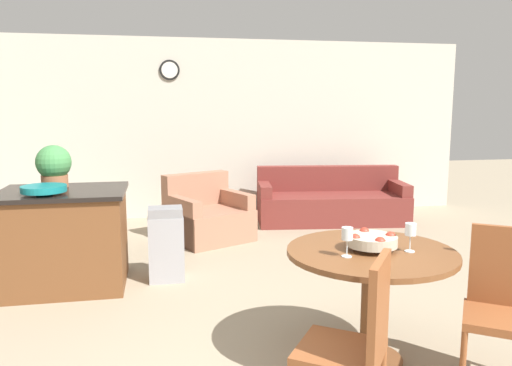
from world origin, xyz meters
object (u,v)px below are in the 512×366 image
object	(u,v)px
wine_glass_left	(347,235)
kitchen_island	(65,238)
dining_chair_near_left	(355,339)
couch	(331,203)
fruit_bowl	(372,240)
armchair	(207,217)
teal_bowl	(44,189)
dining_table	(370,276)
potted_plant	(54,165)
trash_bin	(166,244)
dining_chair_near_right	(502,301)
wine_glass_right	(411,231)

from	to	relation	value
wine_glass_left	kitchen_island	xyz separation A→B (m)	(-2.01, 2.00, -0.45)
dining_chair_near_left	couch	bearing A→B (deg)	16.74
fruit_bowl	kitchen_island	world-z (taller)	kitchen_island
wine_glass_left	armchair	xyz separation A→B (m)	(-0.54, 3.44, -0.63)
dining_chair_near_left	teal_bowl	distance (m)	3.10
dining_chair_near_left	teal_bowl	world-z (taller)	teal_bowl
dining_table	armchair	world-z (taller)	armchair
dining_table	potted_plant	bearing A→B (deg)	138.00
trash_bin	couch	size ratio (longest dim) A/B	0.33
dining_chair_near_right	trash_bin	size ratio (longest dim) A/B	1.33
fruit_bowl	trash_bin	bearing A→B (deg)	124.33
fruit_bowl	armchair	size ratio (longest dim) A/B	0.28
dining_table	wine_glass_right	distance (m)	0.39
kitchen_island	teal_bowl	xyz separation A→B (m)	(-0.11, -0.22, 0.51)
dining_chair_near_right	couch	bearing A→B (deg)	-61.21
fruit_bowl	teal_bowl	world-z (taller)	teal_bowl
dining_chair_near_right	armchair	world-z (taller)	dining_chair_near_right
dining_table	potted_plant	size ratio (longest dim) A/B	2.70
dining_chair_near_right	wine_glass_right	distance (m)	0.67
dining_table	teal_bowl	world-z (taller)	teal_bowl
wine_glass_right	potted_plant	distance (m)	3.35
wine_glass_left	fruit_bowl	bearing A→B (deg)	27.13
potted_plant	armchair	bearing A→B (deg)	38.43
dining_chair_near_left	potted_plant	world-z (taller)	potted_plant
trash_bin	dining_chair_near_left	bearing A→B (deg)	-70.52
wine_glass_right	couch	distance (m)	4.22
dining_table	trash_bin	bearing A→B (deg)	124.35
potted_plant	couch	bearing A→B (deg)	28.66
dining_table	fruit_bowl	xyz separation A→B (m)	(0.00, -0.00, 0.24)
wine_glass_left	teal_bowl	bearing A→B (deg)	139.86
trash_bin	potted_plant	bearing A→B (deg)	168.82
wine_glass_left	dining_table	bearing A→B (deg)	27.44
teal_bowl	dining_chair_near_right	bearing A→B (deg)	-34.33
wine_glass_left	potted_plant	distance (m)	3.05
potted_plant	trash_bin	world-z (taller)	potted_plant
dining_chair_near_left	armchair	distance (m)	4.04
dining_chair_near_left	armchair	bearing A→B (deg)	40.07
kitchen_island	couch	distance (m)	3.96
wine_glass_right	couch	xyz separation A→B (m)	(0.92, 4.06, -0.64)
teal_bowl	potted_plant	xyz separation A→B (m)	(0.01, 0.41, 0.16)
dining_table	couch	size ratio (longest dim) A/B	0.49
dining_chair_near_right	wine_glass_left	bearing A→B (deg)	18.04
wine_glass_right	kitchen_island	distance (m)	3.18
teal_bowl	fruit_bowl	bearing A→B (deg)	-35.77
kitchen_island	trash_bin	size ratio (longest dim) A/B	1.57
kitchen_island	trash_bin	bearing A→B (deg)	-0.68
wine_glass_right	potted_plant	world-z (taller)	potted_plant
potted_plant	trash_bin	distance (m)	1.31
kitchen_island	potted_plant	distance (m)	0.70
dining_table	teal_bowl	distance (m)	2.90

